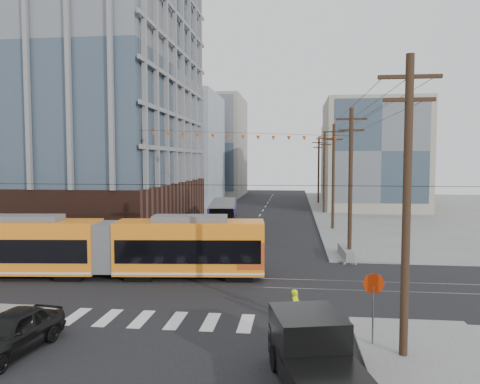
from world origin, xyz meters
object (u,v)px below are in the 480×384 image
(streetcar, at_px, (107,248))
(city_bus, at_px, (224,217))
(pickup_truck, at_px, (323,366))
(black_sedan, at_px, (10,332))

(streetcar, bearing_deg, city_bus, 69.71)
(streetcar, distance_m, pickup_truck, 18.37)
(streetcar, distance_m, city_bus, 18.29)
(streetcar, relative_size, pickup_truck, 3.09)
(streetcar, height_order, city_bus, streetcar)
(pickup_truck, xyz_separation_m, black_sedan, (-11.45, 2.11, -0.25))
(city_bus, relative_size, black_sedan, 2.42)
(streetcar, height_order, black_sedan, streetcar)
(streetcar, relative_size, city_bus, 1.67)
(streetcar, bearing_deg, pickup_truck, -53.42)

